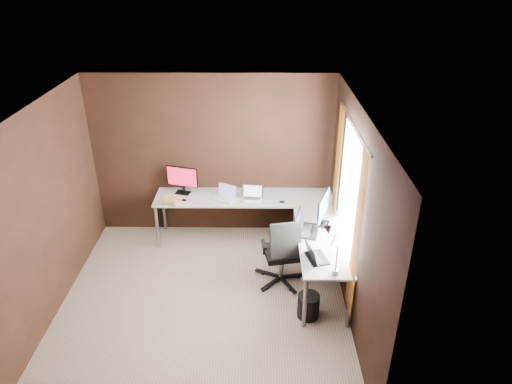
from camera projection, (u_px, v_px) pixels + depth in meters
room at (228, 213)px, 5.29m from camera, size 3.60×3.60×2.50m
desk at (269, 215)px, 6.42m from camera, size 2.65×2.25×0.73m
drawer_pedestal at (308, 234)px, 6.69m from camera, size 0.42×0.50×0.60m
monitor_left at (182, 178)px, 6.81m from camera, size 0.48×0.19×0.43m
monitor_right at (323, 207)px, 6.00m from camera, size 0.23×0.53×0.46m
laptop_white at (225, 196)px, 6.74m from camera, size 0.37×0.33×0.20m
laptop_silver at (252, 196)px, 6.72m from camera, size 0.32×0.24×0.20m
laptop_black_big at (305, 227)px, 5.94m from camera, size 0.36×0.45×0.26m
laptop_black_small at (315, 256)px, 5.40m from camera, size 0.30×0.36×0.21m
book_stack at (170, 201)px, 6.63m from camera, size 0.25×0.22×0.07m
mouse_left at (184, 200)px, 6.68m from camera, size 0.09×0.07×0.03m
mouse_corner at (282, 202)px, 6.63m from camera, size 0.10×0.09×0.03m
desk_lamp at (331, 244)px, 5.05m from camera, size 0.19×0.22×0.58m
office_chair at (282, 263)px, 6.07m from camera, size 0.56×0.58×1.01m
wastebasket at (308, 306)px, 5.54m from camera, size 0.27×0.27×0.31m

